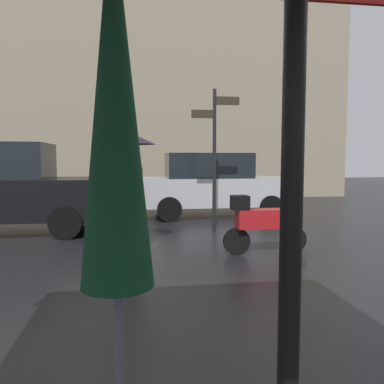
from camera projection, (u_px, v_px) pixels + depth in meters
name	position (u px, v px, depth m)	size (l,w,h in m)	color
ground_plane	(300.00, 366.00, 3.02)	(60.00, 60.00, 0.00)	black
folded_patio_umbrella_far	(115.00, 131.00, 1.54)	(0.46, 0.46, 2.63)	black
pedestrian_with_umbrella	(128.00, 161.00, 6.66)	(0.95, 0.95, 2.09)	black
parked_scooter	(263.00, 222.00, 6.59)	(1.47, 0.32, 1.23)	black
parked_car_left	(213.00, 184.00, 11.03)	(4.24, 1.88, 1.79)	silver
street_signpost	(215.00, 146.00, 8.63)	(1.08, 0.08, 3.17)	black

